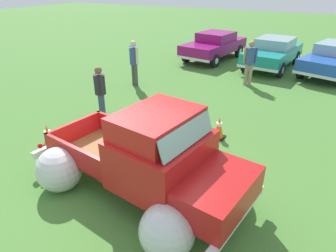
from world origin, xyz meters
name	(u,v)px	position (x,y,z in m)	size (l,w,h in m)	color
ground_plane	(138,188)	(0.00, 0.00, 0.00)	(80.00, 80.00, 0.00)	#477A33
vintage_pickup_truck	(151,165)	(0.38, -0.06, 0.76)	(4.85, 3.31, 1.96)	black
show_car_0	(214,45)	(-2.50, 11.39, 0.78)	(2.55, 4.56, 1.43)	black
show_car_1	(273,52)	(0.62, 11.18, 0.78)	(2.34, 4.59, 1.43)	black
show_car_2	(335,58)	(3.30, 11.14, 0.78)	(2.97, 4.77, 1.43)	black
spectator_0	(100,90)	(-2.96, 2.49, 0.94)	(0.49, 0.47, 1.66)	navy
spectator_1	(134,60)	(-3.84, 5.66, 1.05)	(0.52, 0.44, 1.83)	#4C4742
spectator_2	(250,60)	(0.26, 7.91, 1.04)	(0.53, 0.44, 1.80)	gray
lane_cone_0	(219,128)	(0.74, 2.95, 0.31)	(0.36, 0.36, 0.63)	black
lane_cone_1	(48,136)	(-3.04, 0.39, 0.31)	(0.36, 0.36, 0.63)	black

